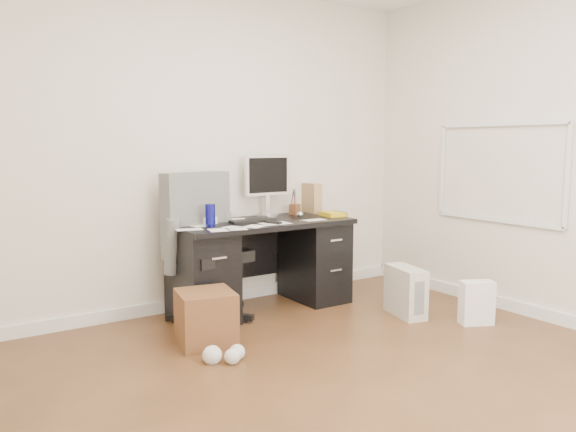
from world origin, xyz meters
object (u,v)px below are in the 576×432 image
pc_tower (405,291)px  office_chair (210,247)px  wicker_basket (206,318)px  keyboard (253,221)px  desk (261,262)px  lcd_monitor (267,185)px

pc_tower → office_chair: bearing=163.6°
wicker_basket → keyboard: bearing=36.6°
desk → office_chair: bearing=-176.4°
lcd_monitor → keyboard: 0.46m
desk → lcd_monitor: lcd_monitor is taller
desk → pc_tower: desk is taller
desk → pc_tower: 1.21m
lcd_monitor → wicker_basket: size_ratio=1.48×
keyboard → pc_tower: keyboard is taller
lcd_monitor → pc_tower: bearing=-57.4°
office_chair → wicker_basket: (-0.27, -0.49, -0.39)m
desk → keyboard: size_ratio=3.97×
office_chair → keyboard: bearing=-8.7°
lcd_monitor → office_chair: (-0.68, -0.25, -0.45)m
office_chair → lcd_monitor: bearing=10.5°
desk → lcd_monitor: bearing=48.6°
keyboard → office_chair: (-0.39, -0.01, -0.18)m
pc_tower → desk: bearing=150.4°
desk → keyboard: (-0.10, -0.02, 0.36)m
desk → wicker_basket: (-0.76, -0.52, -0.21)m
wicker_basket → desk: bearing=34.2°
desk → lcd_monitor: 0.69m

